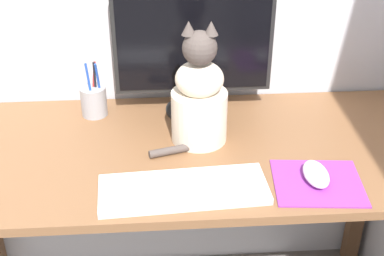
# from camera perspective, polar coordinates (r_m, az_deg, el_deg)

# --- Properties ---
(desk) EXTENTS (1.42, 0.61, 0.72)m
(desk) POSITION_cam_1_polar(r_m,az_deg,el_deg) (1.53, -1.29, -5.29)
(desk) COLOR brown
(desk) RESTS_ON ground_plane
(monitor) EXTENTS (0.46, 0.17, 0.42)m
(monitor) POSITION_cam_1_polar(r_m,az_deg,el_deg) (1.56, 0.15, 9.01)
(monitor) COLOR black
(monitor) RESTS_ON desk
(keyboard) EXTENTS (0.42, 0.17, 0.02)m
(keyboard) POSITION_cam_1_polar(r_m,az_deg,el_deg) (1.31, -0.87, -6.49)
(keyboard) COLOR silver
(keyboard) RESTS_ON desk
(mousepad_right) EXTENTS (0.24, 0.21, 0.00)m
(mousepad_right) POSITION_cam_1_polar(r_m,az_deg,el_deg) (1.38, 13.26, -5.70)
(mousepad_right) COLOR purple
(mousepad_right) RESTS_ON desk
(computer_mouse_right) EXTENTS (0.06, 0.11, 0.03)m
(computer_mouse_right) POSITION_cam_1_polar(r_m,az_deg,el_deg) (1.38, 13.08, -4.80)
(computer_mouse_right) COLOR white
(computer_mouse_right) RESTS_ON mousepad_right
(cat) EXTENTS (0.23, 0.18, 0.35)m
(cat) POSITION_cam_1_polar(r_m,az_deg,el_deg) (1.45, 0.76, 3.21)
(cat) COLOR beige
(cat) RESTS_ON desk
(pen_cup) EXTENTS (0.08, 0.08, 0.18)m
(pen_cup) POSITION_cam_1_polar(r_m,az_deg,el_deg) (1.64, -10.43, 2.93)
(pen_cup) COLOR #99999E
(pen_cup) RESTS_ON desk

